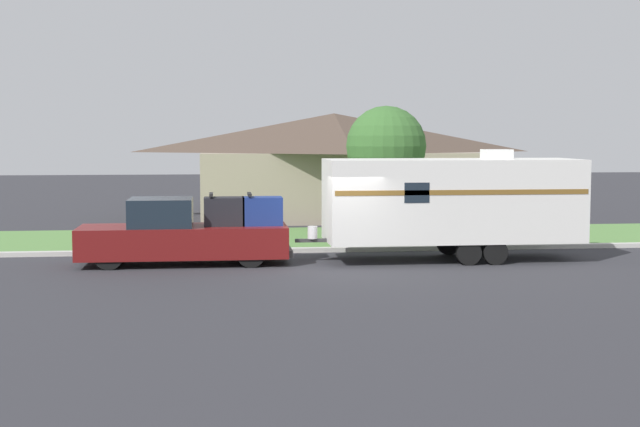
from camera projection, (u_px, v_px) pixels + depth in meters
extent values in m
plane|color=#2D2D33|center=(340.00, 270.00, 24.08)|extent=(120.00, 120.00, 0.00)
cube|color=beige|center=(324.00, 250.00, 27.79)|extent=(80.00, 0.30, 0.14)
cube|color=#568442|center=(312.00, 238.00, 31.41)|extent=(80.00, 7.00, 0.03)
cube|color=gray|center=(334.00, 184.00, 39.83)|extent=(11.75, 7.89, 2.90)
pyramid|color=#4C3D33|center=(334.00, 133.00, 39.63)|extent=(12.69, 8.52, 1.70)
cube|color=#4C3828|center=(347.00, 199.00, 35.99)|extent=(1.00, 0.06, 2.10)
cylinder|color=black|center=(109.00, 255.00, 24.10)|extent=(0.82, 0.28, 0.82)
cylinder|color=black|center=(115.00, 247.00, 25.69)|extent=(0.82, 0.28, 0.82)
cylinder|color=black|center=(251.00, 253.00, 24.54)|extent=(0.82, 0.28, 0.82)
cylinder|color=black|center=(249.00, 245.00, 26.13)|extent=(0.82, 0.28, 0.82)
cube|color=maroon|center=(139.00, 242.00, 24.96)|extent=(3.37, 1.97, 0.86)
cube|color=#19232D|center=(161.00, 212.00, 24.96)|extent=(1.75, 1.81, 0.79)
cube|color=maroon|center=(243.00, 240.00, 25.30)|extent=(2.45, 1.97, 0.86)
cube|color=#333333|center=(288.00, 250.00, 25.47)|extent=(0.12, 1.77, 0.20)
cube|color=black|center=(224.00, 211.00, 25.16)|extent=(1.13, 0.83, 0.80)
cube|color=black|center=(211.00, 195.00, 25.08)|extent=(0.10, 0.91, 0.08)
cube|color=navy|center=(262.00, 211.00, 25.28)|extent=(1.13, 0.83, 0.80)
cube|color=black|center=(249.00, 194.00, 25.20)|extent=(0.10, 0.91, 0.08)
cylinder|color=black|center=(469.00, 253.00, 24.95)|extent=(0.70, 0.22, 0.70)
cylinder|color=black|center=(448.00, 243.00, 27.13)|extent=(0.70, 0.22, 0.70)
cylinder|color=black|center=(495.00, 252.00, 25.04)|extent=(0.70, 0.22, 0.70)
cylinder|color=black|center=(473.00, 243.00, 27.22)|extent=(0.70, 0.22, 0.70)
cube|color=silver|center=(452.00, 200.00, 25.89)|extent=(7.35, 2.48, 2.37)
cube|color=brown|center=(464.00, 192.00, 24.63)|extent=(7.20, 0.01, 0.14)
cube|color=#383838|center=(311.00, 240.00, 25.52)|extent=(0.91, 0.12, 0.10)
cylinder|color=silver|center=(312.00, 232.00, 25.50)|extent=(0.28, 0.28, 0.36)
cube|color=silver|center=(497.00, 154.00, 25.93)|extent=(0.80, 0.68, 0.28)
cube|color=#19232D|center=(417.00, 193.00, 24.48)|extent=(0.70, 0.01, 0.56)
cylinder|color=brown|center=(426.00, 229.00, 29.14)|extent=(0.09, 0.09, 1.13)
cube|color=silver|center=(426.00, 209.00, 29.08)|extent=(0.48, 0.20, 0.22)
cylinder|color=brown|center=(386.00, 208.00, 30.74)|extent=(0.24, 0.24, 2.23)
sphere|color=#38662D|center=(386.00, 146.00, 30.55)|extent=(2.76, 2.76, 2.76)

